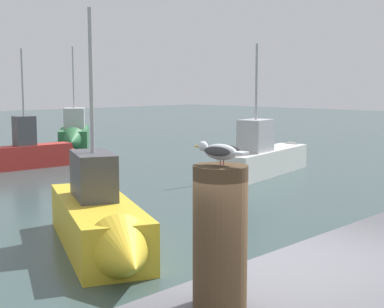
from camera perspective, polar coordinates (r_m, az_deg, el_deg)
mooring_post at (r=3.52m, az=2.93°, el=-8.56°), size 0.35×0.35×0.91m
seagull at (r=3.42m, az=2.89°, el=0.30°), size 0.17×0.39×0.14m
boat_white at (r=19.57m, az=7.91°, el=-0.22°), size 5.64×2.02×4.46m
boat_yellow at (r=10.31m, az=-9.34°, el=-7.02°), size 3.20×5.05×4.60m
boat_green at (r=28.42m, az=-12.10°, el=2.02°), size 4.31×5.27×5.16m
boat_red at (r=21.49m, az=-16.09°, el=0.25°), size 3.71×0.92×4.41m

